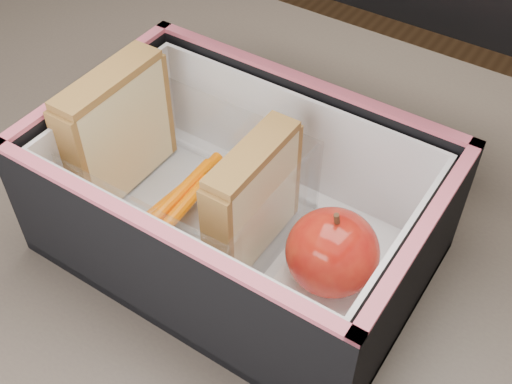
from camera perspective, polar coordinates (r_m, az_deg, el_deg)
kitchen_table at (r=0.61m, az=-2.41°, el=-12.13°), size 1.20×0.80×0.75m
lunch_bag at (r=0.51m, az=-1.21°, el=0.19°), size 0.30×0.33×0.26m
plastic_tub at (r=0.54m, az=-6.44°, el=1.07°), size 0.19×0.13×0.08m
sandwich_left at (r=0.56m, az=-12.23°, el=5.36°), size 0.03×0.10×0.11m
sandwich_right at (r=0.49m, az=-0.27°, el=-0.68°), size 0.03×0.09×0.10m
carrot_sticks at (r=0.54m, az=-7.49°, el=-1.00°), size 0.05×0.13×0.03m
paper_napkin at (r=0.51m, az=6.32°, el=-7.89°), size 0.08×0.08×0.01m
red_apple at (r=0.48m, az=6.80°, el=-5.33°), size 0.09×0.09×0.08m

